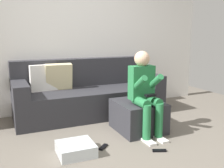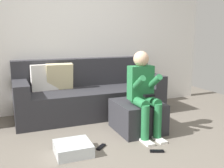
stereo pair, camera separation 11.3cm
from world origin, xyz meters
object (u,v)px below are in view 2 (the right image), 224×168
Objects in this scene: storage_bin at (73,148)px; remote_near_ottoman at (157,151)px; remote_by_storage_bin at (101,147)px; ottoman at (137,116)px; person_seated at (144,89)px; couch_sectional at (88,94)px.

storage_bin is 2.49× the size of remote_near_ottoman.
remote_near_ottoman is at bearing -75.69° from remote_by_storage_bin.
remote_near_ottoman is (-0.11, -0.70, -0.20)m from ottoman.
remote_by_storage_bin is (0.35, 0.03, -0.05)m from storage_bin.
ottoman is 0.45m from person_seated.
remote_near_ottoman is at bearing -99.25° from ottoman.
couch_sectional reaches higher than remote_near_ottoman.
remote_by_storage_bin is at bearing -152.40° from ottoman.
person_seated reaches higher than couch_sectional.
person_seated reaches higher than remote_by_storage_bin.
ottoman is 1.69× the size of storage_bin.
remote_near_ottoman is 0.66m from remote_by_storage_bin.
ottoman is at bearing -15.63° from remote_by_storage_bin.
storage_bin reaches higher than remote_near_ottoman.
couch_sectional is at bearing 66.04° from storage_bin.
couch_sectional is at bearing 112.10° from ottoman.
ottoman is at bearing 103.75° from remote_near_ottoman.
couch_sectional is 14.70× the size of remote_by_storage_bin.
person_seated is 1.17m from storage_bin.
person_seated reaches higher than ottoman.
person_seated is (-0.01, -0.18, 0.42)m from ottoman.
storage_bin is (-1.01, -0.20, -0.56)m from person_seated.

